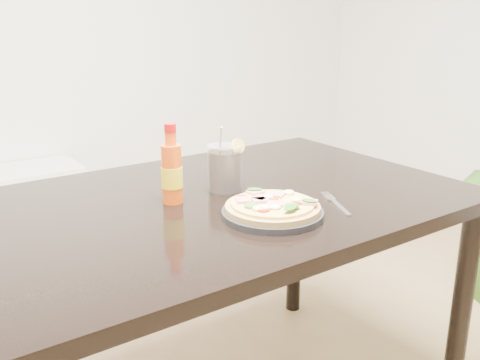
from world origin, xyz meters
TOP-DOWN VIEW (x-y plane):
  - dining_table at (-0.20, 0.52)m, footprint 1.40×0.90m
  - plate at (-0.17, 0.31)m, footprint 0.26×0.26m
  - pizza at (-0.17, 0.31)m, footprint 0.24×0.24m
  - hot_sauce_bottle at (-0.32, 0.55)m, footprint 0.06×0.06m
  - cola_cup at (-0.14, 0.56)m, footprint 0.10×0.10m
  - fork at (0.03, 0.29)m, footprint 0.09×0.18m

SIDE VIEW (x-z plane):
  - dining_table at x=-0.20m, z-range 0.29..1.04m
  - fork at x=0.03m, z-range 0.75..0.76m
  - plate at x=-0.17m, z-range 0.75..0.77m
  - pizza at x=-0.17m, z-range 0.76..0.79m
  - cola_cup at x=-0.14m, z-range 0.72..0.91m
  - hot_sauce_bottle at x=-0.32m, z-range 0.73..0.94m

